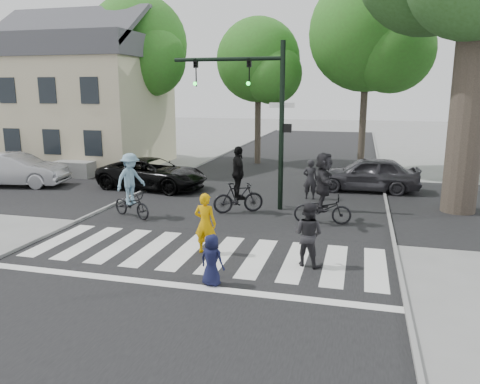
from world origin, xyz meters
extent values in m
plane|color=gray|center=(0.00, 0.00, 0.00)|extent=(120.00, 120.00, 0.00)
cube|color=black|center=(0.00, 5.00, 0.01)|extent=(10.00, 70.00, 0.01)
cube|color=black|center=(0.00, 8.00, 0.01)|extent=(70.00, 10.00, 0.01)
cube|color=gray|center=(-5.05, 5.00, 0.05)|extent=(0.10, 70.00, 0.10)
cube|color=gray|center=(5.05, 5.00, 0.05)|extent=(0.10, 70.00, 0.10)
cube|color=silver|center=(-4.50, 1.00, 0.01)|extent=(0.55, 3.00, 0.01)
cube|color=silver|center=(-3.50, 1.00, 0.01)|extent=(0.55, 3.00, 0.01)
cube|color=silver|center=(-2.50, 1.00, 0.01)|extent=(0.55, 3.00, 0.01)
cube|color=silver|center=(-1.50, 1.00, 0.01)|extent=(0.55, 3.00, 0.01)
cube|color=silver|center=(-0.50, 1.00, 0.01)|extent=(0.55, 3.00, 0.01)
cube|color=silver|center=(0.50, 1.00, 0.01)|extent=(0.55, 3.00, 0.01)
cube|color=silver|center=(1.50, 1.00, 0.01)|extent=(0.55, 3.00, 0.01)
cube|color=silver|center=(2.50, 1.00, 0.01)|extent=(0.55, 3.00, 0.01)
cube|color=silver|center=(3.50, 1.00, 0.01)|extent=(0.55, 3.00, 0.01)
cube|color=silver|center=(4.50, 1.00, 0.01)|extent=(0.55, 3.00, 0.01)
cube|color=silver|center=(0.00, -1.20, 0.01)|extent=(10.00, 0.30, 0.01)
cylinder|color=black|center=(1.20, 6.20, 3.00)|extent=(0.18, 0.18, 6.00)
cylinder|color=black|center=(-0.80, 6.20, 5.40)|extent=(4.00, 0.14, 0.14)
imported|color=black|center=(0.00, 6.20, 4.95)|extent=(0.16, 0.20, 1.00)
sphere|color=#19E533|center=(0.00, 6.08, 4.55)|extent=(0.14, 0.14, 0.14)
imported|color=black|center=(-2.00, 6.20, 4.95)|extent=(0.16, 0.20, 1.00)
sphere|color=#19E533|center=(-2.00, 6.08, 4.55)|extent=(0.14, 0.14, 0.14)
cube|color=black|center=(1.42, 6.20, 3.00)|extent=(0.28, 0.18, 0.30)
cube|color=#FF660C|center=(1.53, 6.20, 3.00)|extent=(0.02, 0.14, 0.20)
cube|color=white|center=(1.20, 6.20, 3.80)|extent=(0.90, 0.04, 0.18)
cylinder|color=brown|center=(7.50, 7.50, 3.50)|extent=(1.20, 1.20, 7.00)
cylinder|color=brown|center=(-14.00, 16.20, 2.97)|extent=(0.36, 0.36, 5.95)
sphere|color=#336822|center=(-14.00, 16.20, 6.38)|extent=(5.20, 5.20, 5.20)
sphere|color=#336822|center=(-12.96, 15.42, 5.53)|extent=(3.64, 3.64, 3.64)
cylinder|color=brown|center=(-9.00, 15.70, 3.22)|extent=(0.36, 0.36, 6.44)
sphere|color=#336822|center=(-9.00, 15.70, 6.90)|extent=(5.80, 5.80, 5.80)
sphere|color=#336822|center=(-7.84, 14.83, 5.98)|extent=(4.06, 4.06, 4.06)
cylinder|color=brown|center=(-2.00, 16.80, 2.80)|extent=(0.36, 0.36, 5.60)
sphere|color=#336822|center=(-2.00, 16.80, 6.00)|extent=(4.80, 4.80, 4.80)
sphere|color=#336822|center=(-1.04, 16.08, 5.20)|extent=(3.36, 3.36, 3.36)
cylinder|color=brown|center=(4.00, 15.50, 3.36)|extent=(0.36, 0.36, 6.72)
sphere|color=#336822|center=(4.00, 15.50, 7.20)|extent=(6.00, 6.00, 6.00)
sphere|color=#336822|center=(5.20, 14.60, 6.24)|extent=(4.20, 4.20, 4.20)
cube|color=beige|center=(-11.50, 14.00, 3.00)|extent=(8.00, 7.00, 6.00)
cube|color=#47474C|center=(-11.50, 14.00, 6.60)|extent=(8.40, 7.40, 1.20)
cube|color=#47474C|center=(-11.50, 12.15, 7.60)|extent=(8.40, 3.69, 2.44)
cube|color=#47474C|center=(-11.50, 15.85, 7.60)|extent=(8.40, 3.69, 2.44)
cube|color=black|center=(-13.90, 10.48, 1.70)|extent=(1.00, 0.06, 1.30)
cube|color=black|center=(-13.90, 10.48, 4.30)|extent=(1.00, 0.06, 1.30)
cube|color=black|center=(-11.50, 10.48, 1.70)|extent=(1.00, 0.06, 1.30)
cube|color=black|center=(-11.50, 10.48, 4.30)|extent=(1.00, 0.06, 1.30)
cube|color=black|center=(-9.10, 10.48, 1.70)|extent=(1.00, 0.06, 1.30)
cube|color=black|center=(-9.10, 10.48, 4.30)|extent=(1.00, 0.06, 1.30)
cube|color=gray|center=(-10.00, 10.20, 0.40)|extent=(2.00, 1.20, 0.80)
imported|color=#CE9004|center=(0.06, 1.01, 0.84)|extent=(0.64, 0.44, 1.67)
imported|color=#121534|center=(0.88, -0.96, 0.60)|extent=(0.66, 0.51, 1.19)
imported|color=black|center=(2.83, 0.80, 0.82)|extent=(0.95, 0.84, 1.64)
imported|color=black|center=(-3.59, 3.84, 0.46)|extent=(1.86, 1.28, 0.93)
imported|color=#6F95AC|center=(-3.59, 3.84, 1.35)|extent=(1.07, 1.31, 1.77)
imported|color=black|center=(-0.18, 5.38, 0.55)|extent=(1.86, 1.34, 1.10)
imported|color=black|center=(-0.18, 5.38, 1.45)|extent=(0.95, 1.20, 1.90)
imported|color=black|center=(2.87, 4.70, 0.49)|extent=(1.92, 0.81, 0.98)
imported|color=black|center=(2.87, 4.70, 1.43)|extent=(0.71, 1.79, 1.88)
imported|color=black|center=(-4.93, 8.43, 0.68)|extent=(5.14, 2.80, 1.37)
imported|color=#ABABB0|center=(-11.28, 7.42, 0.76)|extent=(4.81, 2.41, 1.52)
imported|color=#353439|center=(4.30, 10.35, 0.75)|extent=(4.47, 1.90, 1.51)
imported|color=black|center=(2.08, 8.16, 0.81)|extent=(0.60, 0.40, 1.62)
camera|label=1|loc=(3.99, -10.41, 4.34)|focal=35.00mm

